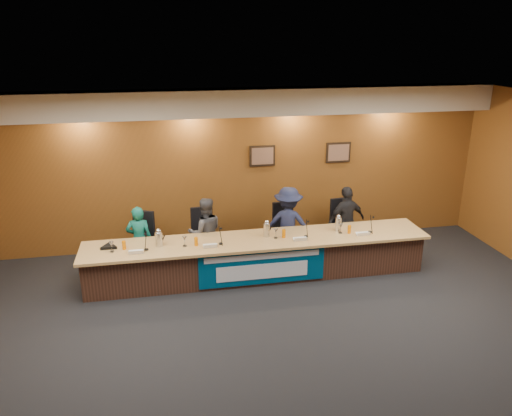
# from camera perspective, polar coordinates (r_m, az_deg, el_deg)

# --- Properties ---
(floor) EXTENTS (10.00, 10.00, 0.00)m
(floor) POSITION_cam_1_polar(r_m,az_deg,el_deg) (7.17, 4.05, -16.39)
(floor) COLOR black
(floor) RESTS_ON ground
(ceiling) EXTENTS (10.00, 8.00, 0.04)m
(ceiling) POSITION_cam_1_polar(r_m,az_deg,el_deg) (5.90, 4.79, 9.71)
(ceiling) COLOR silver
(ceiling) RESTS_ON wall_back
(wall_back) EXTENTS (10.00, 0.04, 3.20)m
(wall_back) POSITION_cam_1_polar(r_m,az_deg,el_deg) (10.06, -1.55, 4.54)
(wall_back) COLOR brown
(wall_back) RESTS_ON floor
(soffit) EXTENTS (10.00, 0.50, 0.50)m
(soffit) POSITION_cam_1_polar(r_m,az_deg,el_deg) (9.56, -1.38, 12.00)
(soffit) COLOR beige
(soffit) RESTS_ON wall_back
(dais_body) EXTENTS (6.00, 0.80, 0.70)m
(dais_body) POSITION_cam_1_polar(r_m,az_deg,el_deg) (9.01, 0.20, -5.77)
(dais_body) COLOR #3E2318
(dais_body) RESTS_ON floor
(dais_top) EXTENTS (6.10, 0.95, 0.05)m
(dais_top) POSITION_cam_1_polar(r_m,az_deg,el_deg) (8.81, 0.26, -3.70)
(dais_top) COLOR tan
(dais_top) RESTS_ON dais_body
(banner) EXTENTS (2.20, 0.02, 0.65)m
(banner) POSITION_cam_1_polar(r_m,az_deg,el_deg) (8.63, 0.73, -6.75)
(banner) COLOR navy
(banner) RESTS_ON dais_body
(banner_text_upper) EXTENTS (2.00, 0.01, 0.10)m
(banner_text_upper) POSITION_cam_1_polar(r_m,az_deg,el_deg) (8.53, 0.76, -5.58)
(banner_text_upper) COLOR silver
(banner_text_upper) RESTS_ON banner
(banner_text_lower) EXTENTS (1.60, 0.01, 0.28)m
(banner_text_lower) POSITION_cam_1_polar(r_m,az_deg,el_deg) (8.65, 0.75, -7.26)
(banner_text_lower) COLOR silver
(banner_text_lower) RESTS_ON banner
(wall_photo_left) EXTENTS (0.52, 0.04, 0.42)m
(wall_photo_left) POSITION_cam_1_polar(r_m,az_deg,el_deg) (10.04, 0.73, 5.99)
(wall_photo_left) COLOR black
(wall_photo_left) RESTS_ON wall_back
(wall_photo_right) EXTENTS (0.52, 0.04, 0.42)m
(wall_photo_right) POSITION_cam_1_polar(r_m,az_deg,el_deg) (10.48, 9.38, 6.29)
(wall_photo_right) COLOR black
(wall_photo_right) RESTS_ON wall_back
(panelist_a) EXTENTS (0.48, 0.33, 1.26)m
(panelist_a) POSITION_cam_1_polar(r_m,az_deg,el_deg) (9.32, -13.19, -3.52)
(panelist_a) COLOR #106153
(panelist_a) RESTS_ON floor
(panelist_b) EXTENTS (0.69, 0.56, 1.35)m
(panelist_b) POSITION_cam_1_polar(r_m,az_deg,el_deg) (9.32, -5.81, -2.81)
(panelist_b) COLOR #444448
(panelist_b) RESTS_ON floor
(panelist_c) EXTENTS (1.06, 0.80, 1.46)m
(panelist_c) POSITION_cam_1_polar(r_m,az_deg,el_deg) (9.55, 3.68, -1.83)
(panelist_c) COLOR #1A1F3D
(panelist_c) RESTS_ON floor
(panelist_d) EXTENTS (0.88, 0.54, 1.41)m
(panelist_d) POSITION_cam_1_polar(r_m,az_deg,el_deg) (9.90, 10.26, -1.48)
(panelist_d) COLOR black
(panelist_d) RESTS_ON floor
(office_chair_a) EXTENTS (0.63, 0.63, 0.08)m
(office_chair_a) POSITION_cam_1_polar(r_m,az_deg,el_deg) (9.47, -13.10, -4.14)
(office_chair_a) COLOR black
(office_chair_a) RESTS_ON floor
(office_chair_b) EXTENTS (0.55, 0.55, 0.08)m
(office_chair_b) POSITION_cam_1_polar(r_m,az_deg,el_deg) (9.49, -5.82, -3.67)
(office_chair_b) COLOR black
(office_chair_b) RESTS_ON floor
(office_chair_c) EXTENTS (0.54, 0.54, 0.08)m
(office_chair_c) POSITION_cam_1_polar(r_m,az_deg,el_deg) (9.73, 3.50, -2.99)
(office_chair_c) COLOR black
(office_chair_c) RESTS_ON floor
(office_chair_d) EXTENTS (0.52, 0.52, 0.08)m
(office_chair_d) POSITION_cam_1_polar(r_m,az_deg,el_deg) (10.07, 9.99, -2.47)
(office_chair_d) COLOR black
(office_chair_d) RESTS_ON floor
(nameplate_a) EXTENTS (0.24, 0.08, 0.10)m
(nameplate_a) POSITION_cam_1_polar(r_m,az_deg,el_deg) (8.42, -13.57, -4.91)
(nameplate_a) COLOR white
(nameplate_a) RESTS_ON dais_top
(microphone_a) EXTENTS (0.07, 0.07, 0.02)m
(microphone_a) POSITION_cam_1_polar(r_m,az_deg,el_deg) (8.56, -12.42, -4.65)
(microphone_a) COLOR black
(microphone_a) RESTS_ON dais_top
(juice_glass_a) EXTENTS (0.06, 0.06, 0.15)m
(juice_glass_a) POSITION_cam_1_polar(r_m,az_deg,el_deg) (8.65, -14.85, -4.14)
(juice_glass_a) COLOR orange
(juice_glass_a) RESTS_ON dais_top
(water_glass_a) EXTENTS (0.08, 0.08, 0.18)m
(water_glass_a) POSITION_cam_1_polar(r_m,az_deg,el_deg) (8.60, -16.17, -4.28)
(water_glass_a) COLOR silver
(water_glass_a) RESTS_ON dais_top
(nameplate_b) EXTENTS (0.24, 0.08, 0.10)m
(nameplate_b) POSITION_cam_1_polar(r_m,az_deg,el_deg) (8.45, -5.23, -4.33)
(nameplate_b) COLOR white
(nameplate_b) RESTS_ON dais_top
(microphone_b) EXTENTS (0.07, 0.07, 0.02)m
(microphone_b) POSITION_cam_1_polar(r_m,az_deg,el_deg) (8.61, -4.06, -4.08)
(microphone_b) COLOR black
(microphone_b) RESTS_ON dais_top
(juice_glass_b) EXTENTS (0.06, 0.06, 0.15)m
(juice_glass_b) POSITION_cam_1_polar(r_m,az_deg,el_deg) (8.56, -6.86, -3.84)
(juice_glass_b) COLOR orange
(juice_glass_b) RESTS_ON dais_top
(water_glass_b) EXTENTS (0.08, 0.08, 0.18)m
(water_glass_b) POSITION_cam_1_polar(r_m,az_deg,el_deg) (8.56, -8.16, -3.79)
(water_glass_b) COLOR silver
(water_glass_b) RESTS_ON dais_top
(nameplate_c) EXTENTS (0.24, 0.08, 0.10)m
(nameplate_c) POSITION_cam_1_polar(r_m,az_deg,el_deg) (8.72, 5.13, -3.54)
(nameplate_c) COLOR white
(nameplate_c) RESTS_ON dais_top
(microphone_c) EXTENTS (0.07, 0.07, 0.02)m
(microphone_c) POSITION_cam_1_polar(r_m,az_deg,el_deg) (8.93, 5.73, -3.24)
(microphone_c) COLOR black
(microphone_c) RESTS_ON dais_top
(juice_glass_c) EXTENTS (0.06, 0.06, 0.15)m
(juice_glass_c) POSITION_cam_1_polar(r_m,az_deg,el_deg) (8.85, 3.19, -2.94)
(juice_glass_c) COLOR orange
(juice_glass_c) RESTS_ON dais_top
(water_glass_c) EXTENTS (0.08, 0.08, 0.18)m
(water_glass_c) POSITION_cam_1_polar(r_m,az_deg,el_deg) (8.81, 2.28, -2.91)
(water_glass_c) COLOR silver
(water_glass_c) RESTS_ON dais_top
(nameplate_d) EXTENTS (0.24, 0.08, 0.10)m
(nameplate_d) POSITION_cam_1_polar(r_m,az_deg,el_deg) (9.11, 12.20, -2.88)
(nameplate_d) COLOR white
(nameplate_d) RESTS_ON dais_top
(microphone_d) EXTENTS (0.07, 0.07, 0.02)m
(microphone_d) POSITION_cam_1_polar(r_m,az_deg,el_deg) (9.31, 12.87, -2.68)
(microphone_d) COLOR black
(microphone_d) RESTS_ON dais_top
(juice_glass_d) EXTENTS (0.06, 0.06, 0.15)m
(juice_glass_d) POSITION_cam_1_polar(r_m,az_deg,el_deg) (9.17, 10.61, -2.42)
(juice_glass_d) COLOR orange
(juice_glass_d) RESTS_ON dais_top
(water_glass_d) EXTENTS (0.08, 0.08, 0.18)m
(water_glass_d) POSITION_cam_1_polar(r_m,az_deg,el_deg) (9.15, 9.65, -2.31)
(water_glass_d) COLOR silver
(water_glass_d) RESTS_ON dais_top
(carafe_left) EXTENTS (0.13, 0.13, 0.25)m
(carafe_left) POSITION_cam_1_polar(r_m,az_deg,el_deg) (8.63, -11.03, -3.53)
(carafe_left) COLOR silver
(carafe_left) RESTS_ON dais_top
(carafe_mid) EXTENTS (0.12, 0.12, 0.25)m
(carafe_mid) POSITION_cam_1_polar(r_m,az_deg,el_deg) (8.87, 1.22, -2.51)
(carafe_mid) COLOR silver
(carafe_mid) RESTS_ON dais_top
(carafe_right) EXTENTS (0.11, 0.11, 0.26)m
(carafe_right) POSITION_cam_1_polar(r_m,az_deg,el_deg) (9.23, 9.37, -1.84)
(carafe_right) COLOR silver
(carafe_right) RESTS_ON dais_top
(speakerphone) EXTENTS (0.32, 0.32, 0.05)m
(speakerphone) POSITION_cam_1_polar(r_m,az_deg,el_deg) (8.79, -16.46, -4.25)
(speakerphone) COLOR black
(speakerphone) RESTS_ON dais_top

